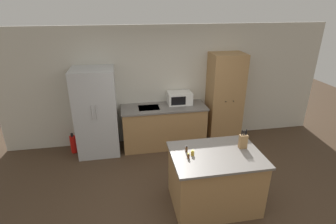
# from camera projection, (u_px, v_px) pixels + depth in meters

# --- Properties ---
(ground_plane) EXTENTS (14.00, 14.00, 0.00)m
(ground_plane) POSITION_uv_depth(u_px,v_px,m) (195.00, 204.00, 4.23)
(ground_plane) COLOR #423021
(wall_back) EXTENTS (7.20, 0.06, 2.60)m
(wall_back) POSITION_uv_depth(u_px,v_px,m) (169.00, 85.00, 5.84)
(wall_back) COLOR beige
(wall_back) RESTS_ON ground_plane
(refrigerator) EXTENTS (0.84, 0.72, 1.83)m
(refrigerator) POSITION_uv_depth(u_px,v_px,m) (96.00, 112.00, 5.39)
(refrigerator) COLOR #B7BABC
(refrigerator) RESTS_ON ground_plane
(back_counter) EXTENTS (1.84, 0.68, 0.93)m
(back_counter) POSITION_uv_depth(u_px,v_px,m) (164.00, 126.00, 5.82)
(back_counter) COLOR #9E7547
(back_counter) RESTS_ON ground_plane
(pantry_cabinet) EXTENTS (0.72, 0.58, 2.03)m
(pantry_cabinet) POSITION_uv_depth(u_px,v_px,m) (224.00, 99.00, 5.87)
(pantry_cabinet) COLOR #9E7547
(pantry_cabinet) RESTS_ON ground_plane
(kitchen_island) EXTENTS (1.35, 0.99, 0.92)m
(kitchen_island) POSITION_uv_depth(u_px,v_px,m) (214.00, 179.00, 4.09)
(kitchen_island) COLOR #9E7547
(kitchen_island) RESTS_ON ground_plane
(microwave) EXTENTS (0.53, 0.36, 0.26)m
(microwave) POSITION_uv_depth(u_px,v_px,m) (180.00, 98.00, 5.76)
(microwave) COLOR white
(microwave) RESTS_ON back_counter
(knife_block) EXTENTS (0.12, 0.08, 0.31)m
(knife_block) POSITION_uv_depth(u_px,v_px,m) (243.00, 141.00, 4.03)
(knife_block) COLOR #9E7547
(knife_block) RESTS_ON kitchen_island
(spice_bottle_tall_dark) EXTENTS (0.04, 0.04, 0.10)m
(spice_bottle_tall_dark) POSITION_uv_depth(u_px,v_px,m) (186.00, 149.00, 3.95)
(spice_bottle_tall_dark) COLOR #563319
(spice_bottle_tall_dark) RESTS_ON kitchen_island
(spice_bottle_short_red) EXTENTS (0.05, 0.05, 0.08)m
(spice_bottle_short_red) POSITION_uv_depth(u_px,v_px,m) (193.00, 153.00, 3.86)
(spice_bottle_short_red) COLOR gold
(spice_bottle_short_red) RESTS_ON kitchen_island
(spice_bottle_amber_oil) EXTENTS (0.04, 0.04, 0.08)m
(spice_bottle_amber_oil) POSITION_uv_depth(u_px,v_px,m) (188.00, 156.00, 3.79)
(spice_bottle_amber_oil) COLOR #563319
(spice_bottle_amber_oil) RESTS_ON kitchen_island
(fire_extinguisher) EXTENTS (0.13, 0.13, 0.46)m
(fire_extinguisher) POSITION_uv_depth(u_px,v_px,m) (73.00, 144.00, 5.62)
(fire_extinguisher) COLOR red
(fire_extinguisher) RESTS_ON ground_plane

